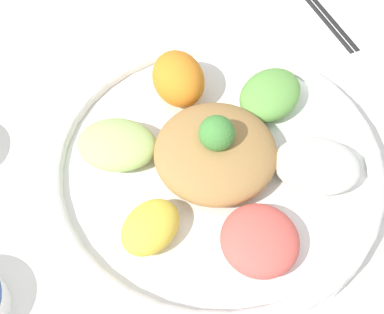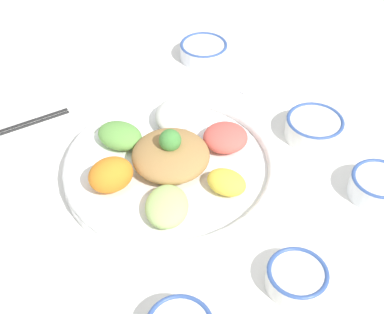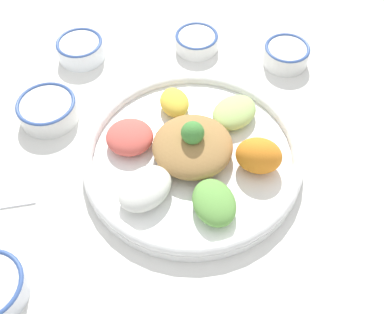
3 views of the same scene
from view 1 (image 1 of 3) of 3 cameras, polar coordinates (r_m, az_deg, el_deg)
name	(u,v)px [view 1 (image 1 of 3)]	position (r m, az deg, el deg)	size (l,w,h in m)	color
ground_plane	(174,190)	(0.65, -1.96, -3.57)	(2.40, 2.40, 0.00)	white
salad_platter	(216,161)	(0.64, 2.58, -0.39)	(0.40, 0.40, 0.10)	white
chopsticks_pair_near	(314,2)	(0.89, 12.91, 15.84)	(0.18, 0.17, 0.01)	black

